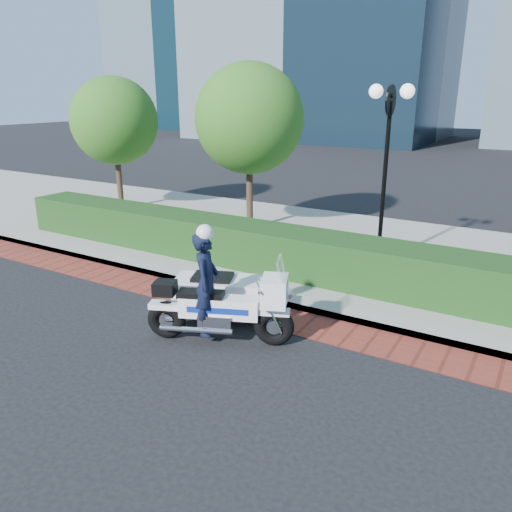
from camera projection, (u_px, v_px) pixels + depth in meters
The scene contains 8 objects.
ground at pixel (225, 347), 8.59m from camera, with size 120.00×120.00×0.00m, color black.
brick_strip at pixel (268, 315), 9.81m from camera, with size 60.00×1.00×0.01m, color maroon.
sidewalk at pixel (350, 252), 13.45m from camera, with size 60.00×8.00×0.15m, color gray.
hedge_main at pixel (314, 256), 11.32m from camera, with size 18.00×1.20×1.00m, color black.
lamppost at pixel (387, 148), 11.41m from camera, with size 1.02×0.70×4.21m.
tree_a at pixel (114, 121), 17.27m from camera, with size 3.00×3.00×4.58m.
tree_b at pixel (249, 119), 14.52m from camera, with size 3.20×3.20×4.89m.
police_motorcycle at pixel (218, 295), 8.94m from camera, with size 2.69×2.01×2.12m.
Camera 1 is at (4.39, -6.31, 4.18)m, focal length 35.00 mm.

